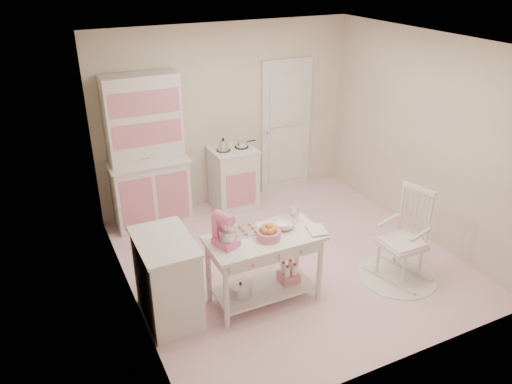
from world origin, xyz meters
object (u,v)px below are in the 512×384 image
work_table (264,269)px  stove (233,178)px  base_cabinet (167,279)px  stand_mixer (226,230)px  hutch (147,153)px  rocking_chair (403,236)px  bread_basket (269,235)px

work_table → stove: bearing=74.9°
base_cabinet → work_table: bearing=-10.5°
stove → base_cabinet: 2.53m
base_cabinet → stand_mixer: 0.79m
hutch → base_cabinet: size_ratio=2.26×
rocking_chair → bread_basket: rocking_chair is taller
work_table → bread_basket: bread_basket is taller
stove → work_table: (-0.58, -2.16, -0.06)m
hutch → stand_mixer: size_ratio=6.12×
rocking_chair → work_table: rocking_chair is taller
work_table → stand_mixer: (-0.42, 0.02, 0.57)m
hutch → stand_mixer: 2.20m
stove → stand_mixer: (-1.00, -2.14, 0.51)m
rocking_chair → bread_basket: bearing=155.1°
base_cabinet → rocking_chair: 2.64m
hutch → stove: bearing=-2.4°
rocking_chair → stand_mixer: (-2.02, 0.31, 0.42)m
base_cabinet → rocking_chair: rocking_chair is taller
hutch → rocking_chair: (2.21, -2.50, -0.49)m
hutch → rocking_chair: size_ratio=1.89×
stove → base_cabinet: size_ratio=1.00×
stove → stand_mixer: size_ratio=2.71×
stove → bread_basket: size_ratio=3.68×
stand_mixer → bread_basket: (0.44, -0.07, -0.12)m
rocking_chair → hutch: bearing=115.3°
hutch → base_cabinet: 2.14m
work_table → stand_mixer: 0.71m
stove → work_table: stove is taller
stand_mixer → bread_basket: 0.46m
base_cabinet → stand_mixer: size_ratio=2.71×
stand_mixer → hutch: bearing=74.5°
stove → stand_mixer: 2.42m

